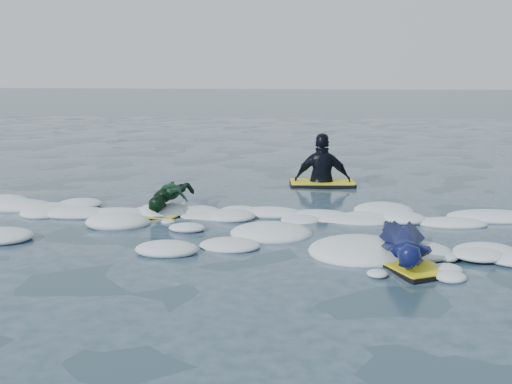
% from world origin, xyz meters
% --- Properties ---
extents(ground, '(120.00, 120.00, 0.00)m').
position_xyz_m(ground, '(0.00, 0.00, 0.00)').
color(ground, '#18323B').
rests_on(ground, ground).
extents(foam_band, '(12.00, 3.10, 0.30)m').
position_xyz_m(foam_band, '(0.00, 1.03, 0.00)').
color(foam_band, silver).
rests_on(foam_band, ground).
extents(prone_woman_unit, '(0.99, 1.63, 0.41)m').
position_xyz_m(prone_woman_unit, '(2.88, -0.60, 0.21)').
color(prone_woman_unit, black).
rests_on(prone_woman_unit, ground).
extents(prone_child_unit, '(0.75, 1.29, 0.48)m').
position_xyz_m(prone_child_unit, '(-0.45, 1.60, 0.24)').
color(prone_child_unit, black).
rests_on(prone_child_unit, ground).
extents(waiting_rider_unit, '(1.31, 0.81, 1.87)m').
position_xyz_m(waiting_rider_unit, '(1.89, 4.29, 0.08)').
color(waiting_rider_unit, black).
rests_on(waiting_rider_unit, ground).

